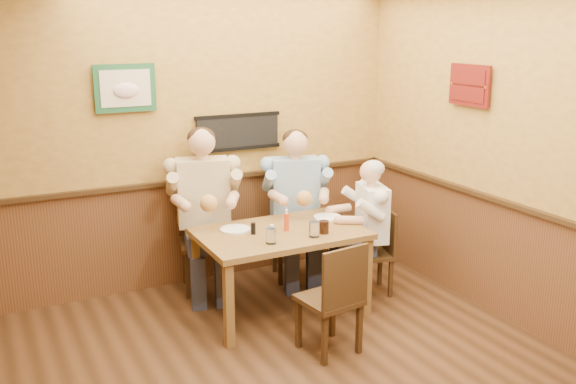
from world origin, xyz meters
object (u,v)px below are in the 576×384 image
chair_right_end (371,252)px  salt_shaker (272,229)px  water_glass_mid (314,229)px  cola_tumbler (324,227)px  diner_blue_polo (295,213)px  water_glass_left (271,236)px  diner_white_elder (371,234)px  chair_near_side (329,297)px  dining_table (280,241)px  chair_back_right (295,232)px  pepper_shaker (253,229)px  hot_sauce_bottle (286,221)px  diner_tan_shirt (204,219)px  chair_back_left (205,240)px

chair_right_end → salt_shaker: (-1.05, -0.05, 0.39)m
water_glass_mid → cola_tumbler: water_glass_mid is taller
diner_blue_polo → water_glass_left: diner_blue_polo is taller
diner_white_elder → chair_near_side: bearing=-33.7°
dining_table → chair_near_side: 0.82m
chair_back_right → pepper_shaker: 1.01m
chair_right_end → diner_white_elder: (0.00, 0.00, 0.17)m
chair_back_right → cola_tumbler: chair_back_right is taller
hot_sauce_bottle → water_glass_left: bearing=-137.5°
hot_sauce_bottle → salt_shaker: (-0.15, -0.03, -0.04)m
diner_tan_shirt → cola_tumbler: (0.71, -1.00, 0.10)m
water_glass_mid → pepper_shaker: (-0.42, 0.29, -0.02)m
diner_white_elder → chair_right_end: bearing=180.0°
pepper_shaker → chair_back_left: bearing=102.8°
chair_back_left → cola_tumbler: (0.71, -1.00, 0.31)m
diner_white_elder → diner_blue_polo: bearing=-128.9°
diner_white_elder → water_glass_mid: (-0.76, -0.27, 0.24)m
chair_back_right → chair_right_end: size_ratio=1.17×
chair_near_side → chair_back_left: bearing=-81.5°
dining_table → chair_back_left: chair_back_left is taller
diner_tan_shirt → water_glass_mid: (0.60, -1.04, 0.11)m
pepper_shaker → water_glass_mid: bearing=-34.3°
dining_table → pepper_shaker: 0.28m
dining_table → water_glass_left: (-0.21, -0.26, 0.16)m
water_glass_mid → hot_sauce_bottle: 0.28m
chair_right_end → chair_near_side: size_ratio=0.90×
diner_white_elder → hot_sauce_bottle: diner_white_elder is taller
water_glass_mid → cola_tumbler: bearing=19.7°
chair_back_right → salt_shaker: 0.96m
water_glass_left → pepper_shaker: bearing=96.4°
cola_tumbler → salt_shaker: 0.44m
dining_table → diner_tan_shirt: size_ratio=1.00×
chair_back_right → pepper_shaker: (-0.72, -0.63, 0.33)m
water_glass_mid → diner_blue_polo: bearing=72.0°
chair_back_left → chair_back_right: size_ratio=1.04×
cola_tumbler → dining_table: bearing=143.3°
dining_table → water_glass_mid: bearing=-55.8°
chair_back_right → water_glass_left: size_ratio=7.39×
diner_tan_shirt → water_glass_mid: diner_tan_shirt is taller
dining_table → chair_back_left: (-0.41, 0.77, -0.17)m
chair_near_side → diner_tan_shirt: (-0.44, 1.56, 0.25)m
chair_right_end → hot_sauce_bottle: size_ratio=4.70×
diner_white_elder → cola_tumbler: diner_white_elder is taller
chair_back_left → salt_shaker: (0.31, -0.82, 0.30)m
water_glass_mid → chair_near_side: bearing=-106.6°
diner_blue_polo → hot_sauce_bottle: bearing=-105.8°
hot_sauce_bottle → pepper_shaker: bearing=172.1°
chair_back_right → diner_blue_polo: 0.20m
cola_tumbler → diner_blue_polo: bearing=78.4°
salt_shaker → diner_tan_shirt: bearing=110.8°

